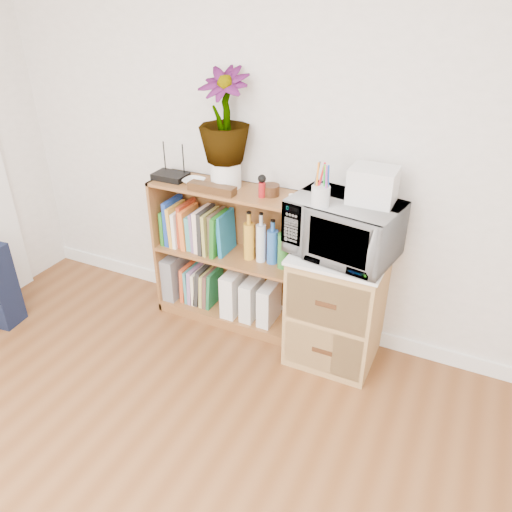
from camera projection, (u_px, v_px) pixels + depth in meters
The scene contains 21 objects.
skirting_board at pixel (286, 313), 3.41m from camera, with size 4.00×0.02×0.10m, color white.
bookshelf at pixel (230, 257), 3.22m from camera, with size 1.00×0.30×0.95m, color brown.
wicker_unit at pixel (336, 308), 2.94m from camera, with size 0.50×0.45×0.70m, color #9E7542.
microwave at pixel (343, 228), 2.68m from camera, with size 0.57×0.38×0.31m, color white.
pen_cup at pixel (320, 196), 2.52m from camera, with size 0.10×0.10×0.11m, color silver.
small_appliance at pixel (373, 185), 2.55m from camera, with size 0.23×0.19×0.18m, color silver.
router at pixel (171, 176), 3.12m from camera, with size 0.21×0.14×0.04m, color black.
white_bowl at pixel (194, 181), 3.04m from camera, with size 0.13×0.13×0.03m, color white.
plant_pot at pixel (226, 174), 2.98m from camera, with size 0.18×0.18×0.16m, color white.
potted_plant at pixel (224, 116), 2.81m from camera, with size 0.30×0.30×0.53m, color #307931.
trinket_box at pixel (212, 188), 2.92m from camera, with size 0.30×0.07×0.05m, color #39200F.
kokeshi_doll at pixel (262, 190), 2.85m from camera, with size 0.04×0.04×0.09m, color maroon.
wooden_bowl at pixel (270, 190), 2.88m from camera, with size 0.11×0.11×0.06m, color #341B0E.
paint_jars at pixel (297, 203), 2.73m from camera, with size 0.11×0.04×0.06m, color pink.
file_box at pixel (176, 275), 3.51m from camera, with size 0.09×0.25×0.31m, color slate.
magazine_holder_left at pixel (234, 291), 3.33m from camera, with size 0.10×0.24×0.31m, color white.
magazine_holder_mid at pixel (252, 298), 3.29m from camera, with size 0.09×0.22×0.27m, color silver.
magazine_holder_right at pixel (269, 303), 3.24m from camera, with size 0.09×0.22×0.27m, color silver.
cookbooks at pixel (197, 228), 3.24m from camera, with size 0.45×0.20×0.31m.
liquor_bottles at pixel (266, 241), 3.04m from camera, with size 0.30×0.07×0.32m.
lower_books at pixel (201, 285), 3.45m from camera, with size 0.25×0.19×0.28m.
Camera 1 is at (1.02, -0.36, 2.05)m, focal length 35.00 mm.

